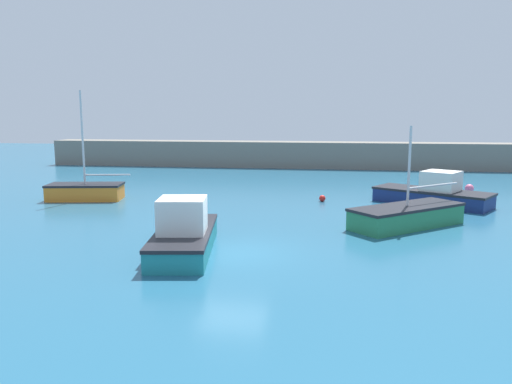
% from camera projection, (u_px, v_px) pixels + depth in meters
% --- Properties ---
extents(ground_plane, '(120.00, 120.00, 0.20)m').
position_uv_depth(ground_plane, '(232.00, 256.00, 17.76)').
color(ground_plane, '#235B7A').
extents(harbor_breakwater, '(45.81, 2.72, 2.36)m').
position_uv_depth(harbor_breakwater, '(293.00, 154.00, 45.97)').
color(harbor_breakwater, slate).
rests_on(harbor_breakwater, ground_plane).
extents(sailboat_twin_hulled, '(5.40, 5.01, 4.40)m').
position_uv_depth(sailboat_twin_hulled, '(407.00, 216.00, 21.80)').
color(sailboat_twin_hulled, '#287A4C').
rests_on(sailboat_twin_hulled, ground_plane).
extents(sailboat_tall_mast, '(4.77, 2.52, 6.20)m').
position_uv_depth(sailboat_tall_mast, '(85.00, 191.00, 28.62)').
color(sailboat_tall_mast, orange).
rests_on(sailboat_tall_mast, ground_plane).
extents(motorboat_grey_hull, '(6.34, 5.12, 1.86)m').
position_uv_depth(motorboat_grey_hull, '(434.00, 193.00, 27.05)').
color(motorboat_grey_hull, navy).
rests_on(motorboat_grey_hull, ground_plane).
extents(motorboat_with_cabin, '(2.78, 5.86, 2.02)m').
position_uv_depth(motorboat_with_cabin, '(184.00, 234.00, 17.74)').
color(motorboat_with_cabin, teal).
rests_on(motorboat_with_cabin, ground_plane).
extents(mooring_buoy_pink, '(0.53, 0.53, 0.53)m').
position_uv_depth(mooring_buoy_pink, '(469.00, 188.00, 31.27)').
color(mooring_buoy_pink, '#EA668C').
rests_on(mooring_buoy_pink, ground_plane).
extents(mooring_buoy_red, '(0.36, 0.36, 0.36)m').
position_uv_depth(mooring_buoy_red, '(322.00, 198.00, 28.10)').
color(mooring_buoy_red, red).
rests_on(mooring_buoy_red, ground_plane).
extents(mooring_buoy_orange, '(0.39, 0.39, 0.39)m').
position_uv_depth(mooring_buoy_orange, '(163.00, 203.00, 26.54)').
color(mooring_buoy_orange, orange).
rests_on(mooring_buoy_orange, ground_plane).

